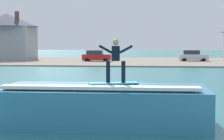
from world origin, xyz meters
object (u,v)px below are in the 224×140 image
Objects in this scene: car_near_shore at (96,56)px; surfboard at (114,83)px; wave_crest at (103,104)px; surfer at (116,58)px; house_with_chimney at (7,33)px; car_far_shore at (193,56)px.

surfboard is at bearing -81.21° from car_near_shore.
surfer is at bearing -38.63° from wave_crest.
car_near_shore is 0.41× the size of house_with_chimney.
surfer is 0.37× the size of car_far_shore.
house_with_chimney is at bearing 114.12° from wave_crest.
surfboard reaches higher than wave_crest.
car_far_shore reaches higher than surfboard.
house_with_chimney reaches higher than wave_crest.
car_far_shore is at bearing 7.30° from car_near_shore.
car_far_shore is 32.09m from house_with_chimney.
car_far_shore is at bearing 80.93° from surfer.
wave_crest is 49.34m from car_far_shore.
wave_crest is 1.13m from surfboard.
car_near_shore and car_far_shore have the same top height.
car_near_shore is at bearing -172.70° from car_far_shore.
car_near_shore reaches higher than wave_crest.
surfer reaches higher than surfboard.
car_near_shore is 15.32m from car_far_shore.
surfer is 57.69m from house_with_chimney.
wave_crest is 47.17m from car_near_shore.
house_with_chimney is at bearing 114.36° from surfboard.
surfer is at bearing -99.07° from car_far_shore.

